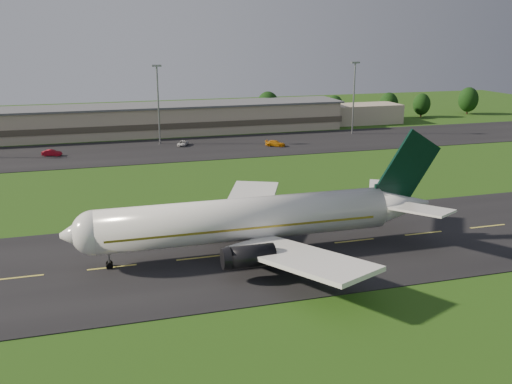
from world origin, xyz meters
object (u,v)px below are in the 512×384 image
object	(u,v)px
service_vehicle_c	(183,143)
service_vehicle_b	(52,153)
light_mast_centre	(158,95)
service_vehicle_d	(275,143)
light_mast_east	(354,89)
airliner	(252,219)
terminal	(157,120)

from	to	relation	value
service_vehicle_c	service_vehicle_b	bearing A→B (deg)	-148.48
light_mast_centre	service_vehicle_d	size ratio (longest dim) A/B	3.99
service_vehicle_b	service_vehicle_d	bearing A→B (deg)	-78.89
light_mast_centre	service_vehicle_c	xyz separation A→B (m)	(5.30, -4.15, -12.02)
light_mast_east	service_vehicle_b	xyz separation A→B (m)	(-81.39, -8.08, -11.90)
airliner	light_mast_east	world-z (taller)	light_mast_east
light_mast_east	terminal	bearing A→B (deg)	163.20
service_vehicle_d	light_mast_centre	bearing A→B (deg)	98.79
airliner	service_vehicle_c	size ratio (longest dim) A/B	11.49
airliner	terminal	size ratio (longest dim) A/B	0.35
airliner	service_vehicle_c	bearing A→B (deg)	87.85
light_mast_centre	service_vehicle_b	world-z (taller)	light_mast_centre
terminal	service_vehicle_c	size ratio (longest dim) A/B	32.52
airliner	light_mast_centre	distance (m)	80.44
airliner	terminal	xyz separation A→B (m)	(-0.65, 96.19, -0.67)
airliner	light_mast_east	bearing A→B (deg)	56.80
terminal	service_vehicle_c	distance (m)	20.96
terminal	light_mast_centre	size ratio (longest dim) A/B	7.13
airliner	light_mast_east	distance (m)	96.28
service_vehicle_b	light_mast_centre	bearing A→B (deg)	-58.08
airliner	light_mast_centre	world-z (taller)	light_mast_centre
light_mast_east	service_vehicle_b	world-z (taller)	light_mast_east
light_mast_east	service_vehicle_c	bearing A→B (deg)	-175.23
service_vehicle_b	service_vehicle_d	world-z (taller)	service_vehicle_d
light_mast_east	service_vehicle_c	size ratio (longest dim) A/B	4.56
service_vehicle_d	light_mast_east	bearing A→B (deg)	-35.23
service_vehicle_b	service_vehicle_c	bearing A→B (deg)	-68.03
terminal	service_vehicle_d	distance (m)	38.57
light_mast_centre	service_vehicle_d	bearing A→B (deg)	-22.70
light_mast_centre	light_mast_east	distance (m)	55.00
airliner	service_vehicle_d	size ratio (longest dim) A/B	10.04
airliner	light_mast_east	xyz separation A→B (m)	(52.95, 80.00, 8.08)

